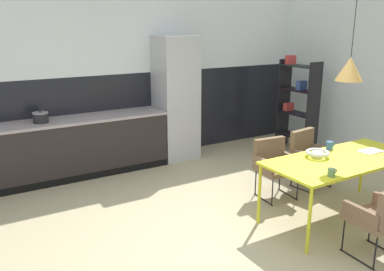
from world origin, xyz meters
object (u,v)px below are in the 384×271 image
(armchair_facing_counter, at_px, (274,161))
(open_book, at_px, (371,151))
(armchair_far_side, at_px, (308,152))
(mug_dark_espresso, at_px, (332,172))
(mug_wide_latte, at_px, (330,145))
(cooking_pot, at_px, (41,117))
(dining_table, at_px, (343,162))
(armchair_head_of_table, at_px, (384,213))
(pendant_lamp_over_table_near, at_px, (350,69))
(open_shelf_unit, at_px, (297,101))
(refrigerator_column, at_px, (176,98))
(fruit_bowl, at_px, (317,153))

(armchair_facing_counter, relative_size, open_book, 2.64)
(armchair_far_side, height_order, mug_dark_espresso, mug_dark_espresso)
(open_book, relative_size, mug_wide_latte, 2.27)
(cooking_pot, bearing_deg, dining_table, -47.43)
(armchair_head_of_table, height_order, pendant_lamp_over_table_near, pendant_lamp_over_table_near)
(armchair_facing_counter, relative_size, pendant_lamp_over_table_near, 0.63)
(armchair_far_side, bearing_deg, open_shelf_unit, -137.54)
(refrigerator_column, bearing_deg, cooking_pot, -179.41)
(open_book, bearing_deg, refrigerator_column, 109.14)
(dining_table, relative_size, armchair_facing_counter, 2.43)
(dining_table, height_order, fruit_bowl, fruit_bowl)
(open_shelf_unit, height_order, pendant_lamp_over_table_near, pendant_lamp_over_table_near)
(refrigerator_column, bearing_deg, pendant_lamp_over_table_near, -79.44)
(fruit_bowl, xyz_separation_m, cooking_pot, (-2.54, 2.80, 0.17))
(refrigerator_column, bearing_deg, open_book, -70.86)
(armchair_facing_counter, bearing_deg, pendant_lamp_over_table_near, 110.94)
(refrigerator_column, xyz_separation_m, open_book, (1.05, -3.02, -0.28))
(refrigerator_column, xyz_separation_m, fruit_bowl, (0.34, -2.83, -0.24))
(dining_table, height_order, open_book, open_book)
(dining_table, bearing_deg, mug_dark_espresso, -150.60)
(armchair_facing_counter, height_order, pendant_lamp_over_table_near, pendant_lamp_over_table_near)
(fruit_bowl, height_order, open_shelf_unit, open_shelf_unit)
(armchair_head_of_table, height_order, armchair_far_side, armchair_far_side)
(pendant_lamp_over_table_near, bearing_deg, open_shelf_unit, 55.66)
(mug_dark_espresso, height_order, mug_wide_latte, mug_wide_latte)
(fruit_bowl, distance_m, open_shelf_unit, 2.76)
(cooking_pot, distance_m, pendant_lamp_over_table_near, 4.13)
(fruit_bowl, height_order, mug_wide_latte, mug_wide_latte)
(dining_table, bearing_deg, open_book, -0.01)
(dining_table, relative_size, armchair_far_side, 2.36)
(open_shelf_unit, relative_size, pendant_lamp_over_table_near, 1.38)
(cooking_pot, bearing_deg, open_shelf_unit, -9.11)
(refrigerator_column, bearing_deg, mug_dark_espresso, -90.30)
(refrigerator_column, height_order, open_shelf_unit, refrigerator_column)
(open_book, xyz_separation_m, pendant_lamp_over_table_near, (-0.49, 0.04, 1.02))
(armchair_facing_counter, distance_m, cooking_pot, 3.32)
(armchair_far_side, bearing_deg, armchair_facing_counter, -5.78)
(armchair_far_side, bearing_deg, dining_table, 56.76)
(armchair_facing_counter, relative_size, fruit_bowl, 2.78)
(armchair_head_of_table, height_order, open_shelf_unit, open_shelf_unit)
(open_book, xyz_separation_m, mug_dark_espresso, (-1.07, -0.32, 0.04))
(cooking_pot, distance_m, open_shelf_unit, 4.36)
(open_book, bearing_deg, open_shelf_unit, 65.34)
(pendant_lamp_over_table_near, bearing_deg, cooking_pot, 132.92)
(open_shelf_unit, bearing_deg, cooking_pot, -99.11)
(armchair_head_of_table, xyz_separation_m, open_shelf_unit, (1.93, 3.12, 0.40))
(dining_table, relative_size, fruit_bowl, 6.76)
(armchair_facing_counter, distance_m, armchair_far_side, 0.66)
(dining_table, height_order, cooking_pot, cooking_pot)
(refrigerator_column, height_order, open_book, refrigerator_column)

